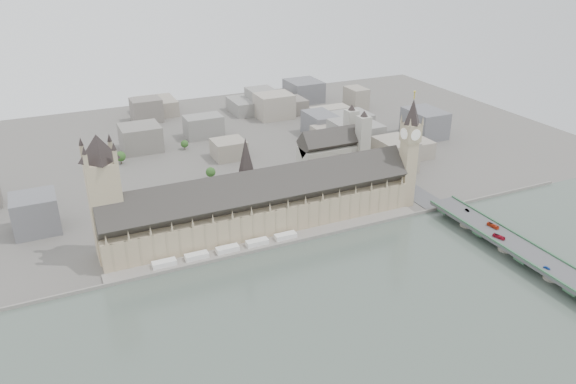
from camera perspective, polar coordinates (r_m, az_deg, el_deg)
name	(u,v)px	position (r m, az deg, el deg)	size (l,w,h in m)	color
ground	(271,239)	(463.57, -1.75, -4.78)	(900.00, 900.00, 0.00)	#595651
river_thames	(383,366)	(345.46, 9.60, -17.04)	(600.00, 600.00, 0.00)	#3F4A40
embankment_wall	(278,246)	(450.87, -1.00, -5.47)	(600.00, 1.50, 3.00)	gray
river_terrace	(275,242)	(457.08, -1.38, -5.09)	(270.00, 15.00, 2.00)	gray
terrace_tents	(227,249)	(443.88, -6.17, -5.78)	(118.00, 7.00, 4.00)	white
palace_of_westminster	(261,205)	(469.15, -2.73, -1.29)	(265.00, 40.73, 55.44)	tan
elizabeth_tower	(410,145)	(509.89, 12.25, 4.65)	(17.00, 17.00, 107.50)	tan
victoria_tower	(104,192)	(435.35, -18.17, 0.00)	(30.00, 30.00, 100.00)	tan
central_tower	(246,165)	(456.98, -4.28, 2.77)	(13.00, 13.00, 48.00)	#9D8B6C
westminster_bridge	(500,240)	(481.69, 20.69, -4.62)	(25.00, 325.00, 10.25)	#474749
bridge_parapets	(545,261)	(454.06, 24.67, -6.39)	(25.00, 235.00, 1.15)	#376443
westminster_abbey	(334,153)	(575.15, 4.68, 3.95)	(68.00, 36.00, 64.00)	#A6A395
city_skyline_inland	(188,131)	(670.03, -10.10, 6.13)	(720.00, 360.00, 38.00)	gray
park_trees	(234,204)	(506.71, -5.48, -1.22)	(110.00, 30.00, 15.00)	#234518
red_bus_north	(499,237)	(472.90, 20.63, -4.27)	(2.33, 9.97, 2.78)	#B4142B
red_bus_south	(493,226)	(488.27, 20.10, -3.23)	(2.51, 10.72, 2.99)	red
car_blue	(547,268)	(445.43, 24.82, -7.00)	(1.92, 4.78, 1.63)	#18439F
car_silver	(467,210)	(509.74, 17.74, -1.76)	(1.71, 4.91, 1.62)	gray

